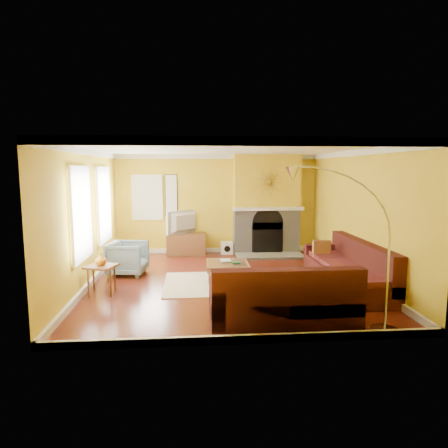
{
  "coord_description": "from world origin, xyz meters",
  "views": [
    {
      "loc": [
        -0.71,
        -7.97,
        2.29
      ],
      "look_at": [
        -0.02,
        0.4,
        1.15
      ],
      "focal_mm": 32.0,
      "sensor_mm": 36.0,
      "label": 1
    }
  ],
  "objects": [
    {
      "name": "rug",
      "position": [
        -0.07,
        -0.14,
        0.01
      ],
      "size": [
        2.4,
        1.8,
        0.02
      ],
      "primitive_type": "cube",
      "color": "beige",
      "rests_on": "floor"
    },
    {
      "name": "sectional_sofa",
      "position": [
        1.15,
        -0.94,
        0.45
      ],
      "size": [
        3.19,
        3.53,
        0.9
      ],
      "primitive_type": null,
      "color": "#491817",
      "rests_on": "floor"
    },
    {
      "name": "wall_right",
      "position": [
        2.76,
        0.0,
        1.35
      ],
      "size": [
        0.02,
        6.0,
        2.7
      ],
      "primitive_type": "cube",
      "color": "yellow",
      "rests_on": "ground"
    },
    {
      "name": "wall_left",
      "position": [
        -2.76,
        0.0,
        1.35
      ],
      "size": [
        0.02,
        6.0,
        2.7
      ],
      "primitive_type": "cube",
      "color": "yellow",
      "rests_on": "ground"
    },
    {
      "name": "ceiling",
      "position": [
        0.0,
        0.0,
        2.71
      ],
      "size": [
        5.5,
        6.0,
        0.02
      ],
      "primitive_type": "cube",
      "color": "white",
      "rests_on": "ground"
    },
    {
      "name": "hearth",
      "position": [
        1.35,
        2.25,
        0.03
      ],
      "size": [
        1.8,
        0.7,
        0.06
      ],
      "primitive_type": "cube",
      "color": "#98948F",
      "rests_on": "floor"
    },
    {
      "name": "wall_back",
      "position": [
        0.0,
        3.01,
        1.35
      ],
      "size": [
        5.5,
        0.02,
        2.7
      ],
      "primitive_type": "cube",
      "color": "yellow",
      "rests_on": "ground"
    },
    {
      "name": "armchair",
      "position": [
        -2.12,
        0.74,
        0.37
      ],
      "size": [
        0.9,
        0.88,
        0.73
      ],
      "primitive_type": "imported",
      "rotation": [
        0.0,
        0.0,
        1.43
      ],
      "color": "slate",
      "rests_on": "floor"
    },
    {
      "name": "vase",
      "position": [
        -2.38,
        -0.62,
        0.65
      ],
      "size": [
        0.26,
        0.26,
        0.22
      ],
      "primitive_type": "imported",
      "rotation": [
        0.0,
        0.0,
        -0.24
      ],
      "color": "orange",
      "rests_on": "side_table"
    },
    {
      "name": "floor",
      "position": [
        0.0,
        0.0,
        -0.01
      ],
      "size": [
        5.5,
        6.0,
        0.02
      ],
      "primitive_type": "cube",
      "color": "maroon",
      "rests_on": "ground"
    },
    {
      "name": "window_back",
      "position": [
        -1.9,
        2.96,
        1.55
      ],
      "size": [
        0.82,
        0.06,
        1.22
      ],
      "primitive_type": "cube",
      "color": "white",
      "rests_on": "wall_back"
    },
    {
      "name": "window_left_far",
      "position": [
        -2.72,
        -0.6,
        1.5
      ],
      "size": [
        0.06,
        1.22,
        1.72
      ],
      "primitive_type": "cube",
      "color": "white",
      "rests_on": "wall_left"
    },
    {
      "name": "subwoofer",
      "position": [
        0.25,
        2.78,
        0.16
      ],
      "size": [
        0.32,
        0.32,
        0.32
      ],
      "primitive_type": "cube",
      "color": "white",
      "rests_on": "floor"
    },
    {
      "name": "tv",
      "position": [
        -0.86,
        2.69,
        0.89
      ],
      "size": [
        0.93,
        0.82,
        0.63
      ],
      "primitive_type": "imported",
      "rotation": [
        0.0,
        0.0,
        3.84
      ],
      "color": "black",
      "rests_on": "media_console"
    },
    {
      "name": "media_console",
      "position": [
        -0.86,
        2.69,
        0.29
      ],
      "size": [
        1.05,
        0.47,
        0.57
      ],
      "primitive_type": "cube",
      "color": "brown",
      "rests_on": "floor"
    },
    {
      "name": "side_table",
      "position": [
        -2.38,
        -0.62,
        0.27
      ],
      "size": [
        0.63,
        0.63,
        0.54
      ],
      "primitive_type": null,
      "rotation": [
        0.0,
        0.0,
        -0.35
      ],
      "color": "brown",
      "rests_on": "floor"
    },
    {
      "name": "book",
      "position": [
        -0.1,
        0.34,
        0.36
      ],
      "size": [
        0.22,
        0.29,
        0.03
      ],
      "primitive_type": "imported",
      "rotation": [
        0.0,
        0.0,
        0.02
      ],
      "color": "white",
      "rests_on": "coffee_table"
    },
    {
      "name": "wall_art",
      "position": [
        -1.25,
        2.97,
        1.6
      ],
      "size": [
        0.34,
        0.04,
        1.14
      ],
      "primitive_type": "cube",
      "color": "white",
      "rests_on": "wall_back"
    },
    {
      "name": "baseboard",
      "position": [
        0.0,
        0.0,
        0.06
      ],
      "size": [
        5.5,
        6.0,
        0.12
      ],
      "primitive_type": null,
      "color": "white",
      "rests_on": "floor"
    },
    {
      "name": "fireplace",
      "position": [
        1.35,
        2.8,
        1.35
      ],
      "size": [
        1.8,
        0.4,
        2.7
      ],
      "primitive_type": null,
      "color": "#98948F",
      "rests_on": "floor"
    },
    {
      "name": "mantel",
      "position": [
        1.35,
        2.56,
        1.25
      ],
      "size": [
        1.92,
        0.22,
        0.08
      ],
      "primitive_type": "cube",
      "color": "white",
      "rests_on": "fireplace"
    },
    {
      "name": "wall_front",
      "position": [
        0.0,
        -3.01,
        1.35
      ],
      "size": [
        5.5,
        0.02,
        2.7
      ],
      "primitive_type": "cube",
      "color": "yellow",
      "rests_on": "ground"
    },
    {
      "name": "sunburst",
      "position": [
        1.35,
        2.57,
        1.95
      ],
      "size": [
        0.7,
        0.04,
        0.7
      ],
      "primitive_type": null,
      "color": "olive",
      "rests_on": "fireplace"
    },
    {
      "name": "window_left_near",
      "position": [
        -2.72,
        1.3,
        1.5
      ],
      "size": [
        0.06,
        1.22,
        1.72
      ],
      "primitive_type": "cube",
      "color": "white",
      "rests_on": "wall_left"
    },
    {
      "name": "arc_lamp",
      "position": [
        1.36,
        -2.8,
        1.16
      ],
      "size": [
        1.46,
        0.36,
        2.32
      ],
      "primitive_type": null,
      "color": "silver",
      "rests_on": "floor"
    },
    {
      "name": "crown_molding",
      "position": [
        0.0,
        0.0,
        2.64
      ],
      "size": [
        5.5,
        6.0,
        0.12
      ],
      "primitive_type": null,
      "color": "white",
      "rests_on": "ceiling"
    },
    {
      "name": "coffee_table",
      "position": [
        0.04,
        0.25,
        0.17
      ],
      "size": [
        0.91,
        0.91,
        0.35
      ],
      "primitive_type": null,
      "rotation": [
        0.0,
        0.0,
        -0.03
      ],
      "color": "white",
      "rests_on": "floor"
    }
  ]
}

